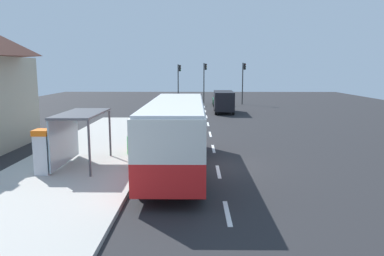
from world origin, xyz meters
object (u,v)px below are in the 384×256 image
Objects in this scene: recycling_bin_red at (134,143)px; ticket_machine at (43,151)px; sedan_near at (220,99)px; recycling_bin_green at (132,145)px; bus at (176,131)px; white_van at (224,100)px; traffic_light_median at (205,77)px; bus_shelter at (75,125)px; traffic_light_far_side at (179,78)px; traffic_light_near_side at (243,77)px.

ticket_machine is at bearing -124.96° from recycling_bin_red.
recycling_bin_green is (-6.50, -28.82, -0.14)m from sedan_near.
bus is 2.10× the size of white_van.
traffic_light_median reaches higher than recycling_bin_red.
bus_shelter is (-2.21, -2.37, 1.44)m from recycling_bin_green.
ticket_machine is 0.37× the size of traffic_light_far_side.
sedan_near is 1.11× the size of bus_shelter.
sedan_near is 0.84× the size of traffic_light_far_side.
sedan_near is 0.81× the size of traffic_light_near_side.
bus is 5.68× the size of ticket_machine.
traffic_light_near_side is 34.99m from bus_shelter.
bus_shelter is (-2.21, -3.07, 1.44)m from recycling_bin_red.
ticket_machine is 0.35× the size of traffic_light_median.
bus_shelter is (-8.61, -23.07, 0.75)m from white_van.
recycling_bin_green is 0.17× the size of traffic_light_near_side.
bus_shelter is (-3.31, -33.66, -1.41)m from traffic_light_far_side.
bus_shelter is at bearing -101.17° from traffic_light_median.
bus reaches higher than sedan_near.
traffic_light_far_side is at bearing 83.06° from ticket_machine.
bus_shelter is (-6.81, -34.46, -1.51)m from traffic_light_median.
ticket_machine is at bearing -123.18° from bus_shelter.
traffic_light_median is at bearing 81.67° from recycling_bin_red.
traffic_light_near_side is at bearing 77.65° from bus.
sedan_near is 32.41m from bus_shelter.
bus_shelter is (-4.70, 0.04, 0.25)m from bus.
recycling_bin_red is (-6.50, -28.12, -0.14)m from sedan_near.
traffic_light_near_side is 8.64m from traffic_light_far_side.
recycling_bin_red is 0.18× the size of traffic_light_far_side.
bus_shelter reaches higher than recycling_bin_red.
white_van is at bearing 72.26° from recycling_bin_red.
bus reaches higher than recycling_bin_red.
traffic_light_near_side is at bearing 69.45° from ticket_machine.
traffic_light_near_side is at bearing 72.36° from recycling_bin_green.
traffic_light_far_side is 1.32× the size of bus_shelter.
recycling_bin_red is at bearing -92.05° from traffic_light_far_side.
traffic_light_near_side is (9.69, 29.79, 2.97)m from recycling_bin_red.
bus is 2.49× the size of sedan_near.
bus_shelter is at bearing -133.04° from recycling_bin_green.
traffic_light_median is at bearing 162.58° from traffic_light_near_side.
bus is at bearing -44.10° from recycling_bin_green.
recycling_bin_red is at bearing 128.65° from bus.
white_van is at bearing -90.70° from sedan_near.
sedan_near is 4.59m from traffic_light_near_side.
traffic_light_far_side is (1.10, 31.29, 2.85)m from recycling_bin_green.
recycling_bin_red is (3.18, 4.55, -0.52)m from ticket_machine.
recycling_bin_red is 0.24× the size of bus_shelter.
bus is 33.77m from traffic_light_far_side.
recycling_bin_green is 32.56m from traffic_light_median.
sedan_near is at bearing -152.39° from traffic_light_near_side.
sedan_near reaches higher than recycling_bin_red.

